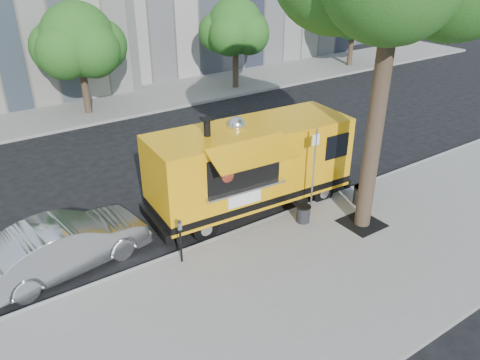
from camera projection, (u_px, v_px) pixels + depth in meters
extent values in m
plane|color=black|center=(243.00, 214.00, 15.53)|extent=(120.00, 120.00, 0.00)
cube|color=gray|center=(328.00, 275.00, 12.55)|extent=(60.00, 6.00, 0.15)
cube|color=#999993|center=(260.00, 224.00, 14.81)|extent=(60.00, 0.14, 0.16)
cube|color=gray|center=(102.00, 106.00, 25.44)|extent=(60.00, 5.00, 0.15)
cylinder|color=#33261C|center=(375.00, 126.00, 13.23)|extent=(0.48, 0.48, 6.50)
cube|color=black|center=(362.00, 223.00, 14.70)|extent=(1.20, 1.20, 0.02)
cylinder|color=#33261C|center=(85.00, 88.00, 23.72)|extent=(0.36, 0.36, 2.60)
sphere|color=#134915|center=(78.00, 39.00, 22.63)|extent=(3.60, 3.60, 3.60)
cylinder|color=#33261C|center=(236.00, 66.00, 28.02)|extent=(0.36, 0.36, 2.60)
sphere|color=#134915|center=(235.00, 26.00, 26.98)|extent=(3.24, 3.24, 3.24)
cylinder|color=#33261C|center=(351.00, 46.00, 33.19)|extent=(0.36, 0.36, 2.60)
sphere|color=#134915|center=(355.00, 10.00, 32.07)|extent=(3.78, 3.78, 3.78)
cylinder|color=silver|center=(313.00, 174.00, 14.42)|extent=(0.06, 0.06, 3.00)
cube|color=white|center=(316.00, 140.00, 13.90)|extent=(0.28, 0.02, 0.35)
cylinder|color=black|center=(181.00, 246.00, 12.72)|extent=(0.06, 0.06, 1.05)
cube|color=silver|center=(180.00, 226.00, 12.44)|extent=(0.10, 0.08, 0.22)
sphere|color=black|center=(179.00, 222.00, 12.38)|extent=(0.11, 0.11, 0.11)
cube|color=#FFAD0D|center=(251.00, 162.00, 15.12)|extent=(6.78, 2.67, 2.40)
cube|color=black|center=(251.00, 188.00, 15.56)|extent=(6.80, 2.69, 0.22)
cube|color=black|center=(329.00, 173.00, 17.23)|extent=(0.32, 2.14, 0.31)
cube|color=black|center=(155.00, 223.00, 14.14)|extent=(0.32, 2.14, 0.31)
cube|color=black|center=(332.00, 132.00, 16.46)|extent=(0.17, 1.80, 0.97)
cylinder|color=black|center=(322.00, 192.00, 16.03)|extent=(0.83, 0.34, 0.82)
cylinder|color=black|center=(289.00, 171.00, 17.47)|extent=(0.83, 0.34, 0.82)
cylinder|color=black|center=(205.00, 228.00, 13.99)|extent=(0.83, 0.34, 0.82)
cylinder|color=black|center=(179.00, 201.00, 15.43)|extent=(0.83, 0.34, 0.82)
cube|color=black|center=(243.00, 169.00, 13.71)|extent=(2.46, 0.34, 1.07)
cube|color=silver|center=(246.00, 189.00, 13.85)|extent=(2.67, 0.52, 0.06)
cube|color=#FFAD0D|center=(253.00, 153.00, 12.97)|extent=(2.61, 1.13, 0.43)
cube|color=white|center=(245.00, 197.00, 14.05)|extent=(1.12, 0.11, 0.51)
cylinder|color=black|center=(207.00, 128.00, 13.76)|extent=(0.20, 0.20, 0.56)
sphere|color=silver|center=(237.00, 125.00, 14.52)|extent=(0.57, 0.57, 0.57)
sphere|color=maroon|center=(222.00, 172.00, 13.70)|extent=(0.86, 0.86, 0.86)
cylinder|color=#FF590C|center=(226.00, 179.00, 13.58)|extent=(0.35, 0.14, 0.35)
imported|color=#A6A7AD|center=(65.00, 245.00, 12.64)|extent=(4.70, 2.19, 1.49)
cylinder|color=black|center=(361.00, 195.00, 15.70)|extent=(0.48, 0.48, 0.63)
cylinder|color=black|center=(362.00, 188.00, 15.56)|extent=(0.52, 0.52, 0.04)
cylinder|color=black|center=(303.00, 214.00, 14.69)|extent=(0.43, 0.43, 0.55)
cylinder|color=black|center=(304.00, 207.00, 14.58)|extent=(0.46, 0.46, 0.04)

